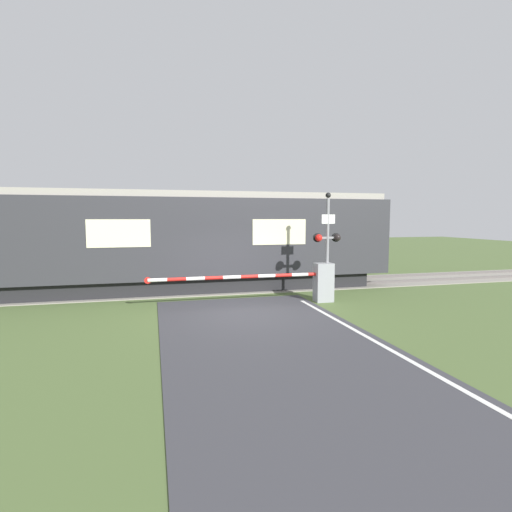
% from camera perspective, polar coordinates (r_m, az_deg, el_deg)
% --- Properties ---
extents(ground_plane, '(80.00, 80.00, 0.00)m').
position_cam_1_polar(ground_plane, '(12.17, -1.79, -7.99)').
color(ground_plane, '#4C6033').
extents(road_strip, '(5.02, 20.00, 0.02)m').
position_cam_1_polar(road_strip, '(5.23, 20.72, -27.56)').
color(road_strip, '#38383D').
rests_on(road_strip, ground_plane).
extents(track_bed, '(36.00, 3.20, 0.13)m').
position_cam_1_polar(track_bed, '(16.25, -5.12, -4.50)').
color(track_bed, gray).
rests_on(track_bed, ground_plane).
extents(train, '(20.79, 3.08, 3.81)m').
position_cam_1_polar(train, '(15.86, -18.54, 2.00)').
color(train, black).
rests_on(train, ground_plane).
extents(crossing_barrier, '(6.14, 0.44, 1.31)m').
position_cam_1_polar(crossing_barrier, '(13.52, 7.74, -3.62)').
color(crossing_barrier, gray).
rests_on(crossing_barrier, ground_plane).
extents(signal_post, '(0.98, 0.26, 3.68)m').
position_cam_1_polar(signal_post, '(13.74, 10.19, 2.27)').
color(signal_post, gray).
rests_on(signal_post, ground_plane).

